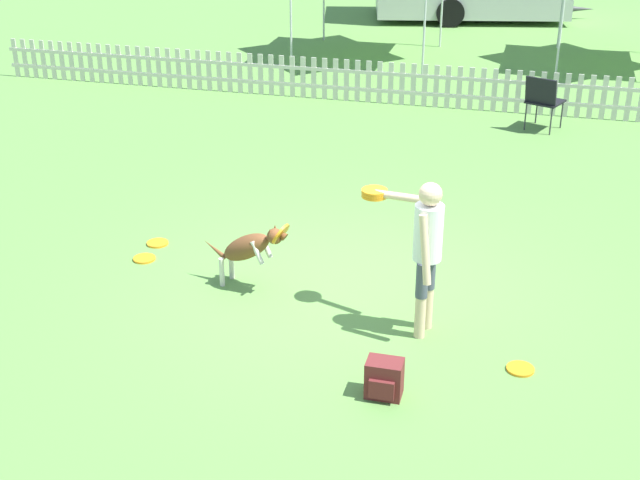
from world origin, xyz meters
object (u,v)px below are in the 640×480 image
(handler_person, at_px, (423,240))
(frisbee_near_dog, at_px, (520,369))
(folding_chair_center, at_px, (543,98))
(frisbee_near_handler, at_px, (144,259))
(frisbee_midfield, at_px, (158,243))
(backpack_on_grass, at_px, (384,379))
(leaping_dog, at_px, (249,247))

(handler_person, relative_size, frisbee_near_dog, 6.17)
(frisbee_near_dog, distance_m, folding_chair_center, 7.23)
(folding_chair_center, bearing_deg, frisbee_near_handler, 76.14)
(frisbee_midfield, relative_size, folding_chair_center, 0.28)
(frisbee_midfield, height_order, folding_chair_center, folding_chair_center)
(frisbee_near_handler, xyz_separation_m, backpack_on_grass, (3.19, -1.95, 0.16))
(handler_person, bearing_deg, frisbee_near_dog, -102.17)
(handler_person, xyz_separation_m, frisbee_near_dog, (1.02, -0.48, -0.99))
(handler_person, height_order, backpack_on_grass, handler_person)
(leaping_dog, bearing_deg, frisbee_near_handler, -90.83)
(frisbee_near_dog, distance_m, backpack_on_grass, 1.37)
(leaping_dog, distance_m, frisbee_midfield, 1.70)
(frisbee_near_handler, bearing_deg, frisbee_midfield, 92.83)
(backpack_on_grass, bearing_deg, handler_person, 83.70)
(leaping_dog, height_order, backpack_on_grass, leaping_dog)
(frisbee_midfield, relative_size, backpack_on_grass, 0.73)
(handler_person, xyz_separation_m, frisbee_midfield, (-3.34, 1.19, -0.99))
(handler_person, height_order, frisbee_midfield, handler_person)
(leaping_dog, relative_size, frisbee_midfield, 4.15)
(frisbee_near_dog, relative_size, frisbee_midfield, 1.00)
(frisbee_midfield, distance_m, backpack_on_grass, 4.00)
(folding_chair_center, bearing_deg, frisbee_near_dog, 112.28)
(leaping_dog, distance_m, folding_chair_center, 6.94)
(handler_person, bearing_deg, folding_chair_center, 4.65)
(leaping_dog, relative_size, folding_chair_center, 1.18)
(leaping_dog, xyz_separation_m, frisbee_midfield, (-1.44, 0.77, -0.48))
(handler_person, bearing_deg, backpack_on_grass, -173.47)
(handler_person, distance_m, leaping_dog, 2.02)
(frisbee_midfield, bearing_deg, leaping_dog, -28.09)
(frisbee_near_handler, bearing_deg, backpack_on_grass, -31.46)
(frisbee_near_handler, relative_size, frisbee_midfield, 1.00)
(frisbee_near_dog, bearing_deg, folding_chair_center, 90.44)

